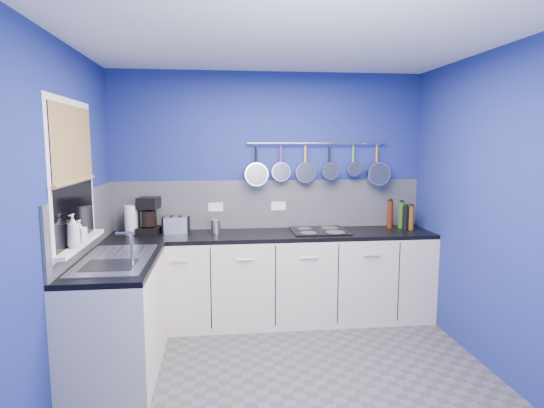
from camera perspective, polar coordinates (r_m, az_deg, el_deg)
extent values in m
cube|color=#47474C|center=(3.68, 2.26, -21.50)|extent=(3.20, 3.00, 0.02)
cube|color=white|center=(3.29, 2.50, 20.45)|extent=(3.20, 3.00, 0.02)
cube|color=navy|center=(4.74, -0.44, 1.22)|extent=(3.20, 0.02, 2.50)
cube|color=navy|center=(1.81, 9.83, -9.40)|extent=(3.20, 0.02, 2.50)
cube|color=navy|center=(3.40, -25.51, -2.05)|extent=(0.02, 3.00, 2.50)
cube|color=navy|center=(3.85, 26.82, -1.10)|extent=(0.02, 3.00, 2.50)
cube|color=gray|center=(4.73, -0.41, -0.02)|extent=(3.20, 0.02, 0.50)
cube|color=gray|center=(3.98, -22.35, -2.04)|extent=(0.02, 1.80, 0.50)
cube|color=beige|center=(4.60, -0.02, -9.42)|extent=(3.20, 0.60, 0.86)
cube|color=black|center=(4.49, -0.02, -3.92)|extent=(3.20, 0.60, 0.04)
cube|color=beige|center=(3.81, -18.75, -13.52)|extent=(0.60, 1.20, 0.86)
cube|color=black|center=(3.68, -19.05, -6.95)|extent=(0.60, 1.20, 0.04)
cube|color=white|center=(3.64, -23.74, 3.39)|extent=(0.01, 1.00, 1.10)
cube|color=black|center=(3.64, -23.67, 3.39)|extent=(0.01, 0.90, 1.00)
cube|color=#A68A44|center=(3.63, -23.73, 6.94)|extent=(0.01, 0.90, 0.55)
cube|color=white|center=(3.70, -22.94, -4.56)|extent=(0.10, 0.98, 0.03)
cube|color=silver|center=(3.67, -19.07, -6.58)|extent=(0.50, 0.95, 0.01)
cube|color=white|center=(4.69, -7.09, -0.38)|extent=(0.15, 0.01, 0.09)
cube|color=white|center=(4.73, 0.81, -0.26)|extent=(0.15, 0.01, 0.09)
cylinder|color=silver|center=(4.73, 5.72, 7.60)|extent=(1.45, 0.02, 0.02)
imported|color=white|center=(3.47, -23.72, -3.11)|extent=(0.11, 0.11, 0.24)
imported|color=white|center=(3.62, -23.00, -3.21)|extent=(0.09, 0.10, 0.17)
cylinder|color=white|center=(4.62, -17.27, -1.91)|extent=(0.15, 0.15, 0.28)
cube|color=silver|center=(4.59, -11.94, -2.56)|extent=(0.27, 0.18, 0.16)
cylinder|color=silver|center=(4.50, -7.09, -2.82)|extent=(0.11, 0.11, 0.14)
cube|color=black|center=(4.59, 5.97, -3.37)|extent=(0.55, 0.49, 0.01)
cylinder|color=brown|center=(4.97, 16.47, -1.95)|extent=(0.07, 0.07, 0.16)
cylinder|color=#265919|center=(4.93, 15.94, -1.34)|extent=(0.06, 0.06, 0.27)
cylinder|color=#4C190C|center=(4.89, 14.59, -1.29)|extent=(0.06, 0.06, 0.28)
cylinder|color=brown|center=(4.85, 17.06, -1.68)|extent=(0.06, 0.06, 0.24)
cylinder|color=black|center=(4.83, 16.41, -1.70)|extent=(0.06, 0.06, 0.24)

